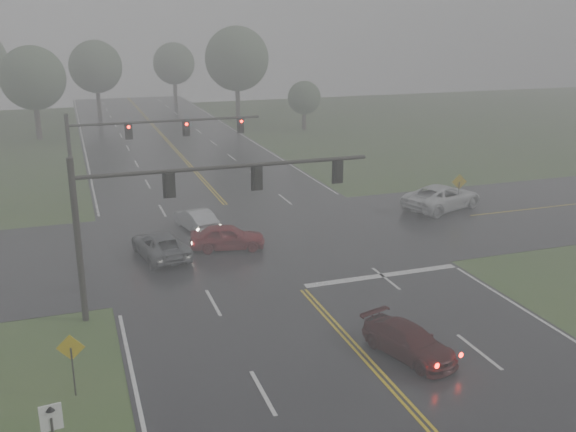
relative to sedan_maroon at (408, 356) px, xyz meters
name	(u,v)px	position (x,y,z in m)	size (l,w,h in m)	color
main_road	(267,251)	(-1.70, 13.34, 0.00)	(18.00, 160.00, 0.02)	black
cross_street	(257,240)	(-1.70, 15.34, 0.00)	(120.00, 14.00, 0.02)	black
stop_bar	(382,276)	(2.80, 7.74, 0.00)	(8.50, 0.50, 0.01)	silver
sedan_maroon	(408,356)	(0.00, 0.00, 0.00)	(1.71, 4.21, 1.22)	#33090A
sedan_red	(228,249)	(-3.76, 14.31, 0.00)	(1.72, 4.27, 1.46)	maroon
sedan_silver	(196,230)	(-4.79, 18.44, 0.00)	(1.43, 4.11, 1.35)	#AAACB1
car_grey	(161,257)	(-7.60, 14.29, 0.00)	(2.29, 4.96, 1.38)	#4D4F53
pickup_white	(441,209)	(12.38, 17.46, 0.00)	(2.83, 6.14, 1.71)	silver
signal_gantry_near	(174,200)	(-7.74, 7.43, 5.13)	(13.45, 0.32, 7.29)	black
signal_gantry_far	(133,140)	(-7.73, 24.73, 4.82)	(13.27, 0.35, 6.81)	black
sign_diamond_west	(71,355)	(-12.48, 1.37, 1.59)	(0.97, 0.23, 2.35)	black
sign_arrow_white	(53,431)	(-13.03, -3.42, 1.89)	(0.60, 0.11, 2.71)	black
sign_diamond_east	(459,186)	(13.30, 16.91, 1.72)	(1.04, 0.30, 2.55)	black
tree_nw_a	(33,78)	(-14.93, 55.97, 6.68)	(6.91, 6.91, 10.15)	#372C24
tree_ne_a	(237,59)	(9.45, 62.11, 7.93)	(8.20, 8.20, 12.04)	#372C24
tree_n_mid	(96,67)	(-7.59, 71.29, 6.73)	(6.96, 6.96, 10.22)	#372C24
tree_e_near	(304,98)	(15.11, 52.46, 3.82)	(3.96, 3.96, 5.82)	#372C24
tree_n_far	(174,64)	(4.66, 82.58, 6.22)	(6.44, 6.44, 9.46)	#372C24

